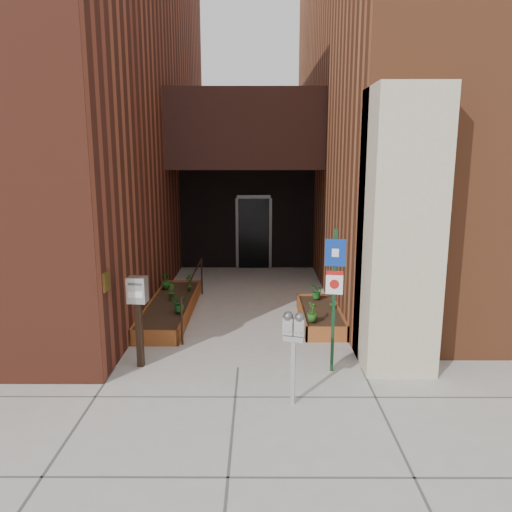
{
  "coord_description": "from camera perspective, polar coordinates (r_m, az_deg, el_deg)",
  "views": [
    {
      "loc": [
        0.32,
        -7.55,
        3.41
      ],
      "look_at": [
        0.29,
        1.8,
        1.48
      ],
      "focal_mm": 35.0,
      "sensor_mm": 36.0,
      "label": 1
    }
  ],
  "objects": [
    {
      "name": "shrub_right_b",
      "position": [
        10.38,
        8.71,
        -5.02
      ],
      "size": [
        0.23,
        0.23,
        0.31
      ],
      "primitive_type": "imported",
      "rotation": [
        0.0,
        0.0,
        2.53
      ],
      "color": "#2D621C",
      "rests_on": "planter_right"
    },
    {
      "name": "shrub_left_a",
      "position": [
        10.12,
        -8.77,
        -5.32
      ],
      "size": [
        0.45,
        0.45,
        0.36
      ],
      "primitive_type": "imported",
      "rotation": [
        0.0,
        0.0,
        0.92
      ],
      "color": "#1B6022",
      "rests_on": "planter_left"
    },
    {
      "name": "ground",
      "position": [
        8.29,
        -2.08,
        -12.64
      ],
      "size": [
        80.0,
        80.0,
        0.0
      ],
      "primitive_type": "plane",
      "color": "#9E9991",
      "rests_on": "ground"
    },
    {
      "name": "planter_right",
      "position": [
        10.36,
        7.34,
        -6.87
      ],
      "size": [
        0.8,
        2.2,
        0.3
      ],
      "color": "brown",
      "rests_on": "ground"
    },
    {
      "name": "payment_dropbox",
      "position": [
        8.18,
        -13.34,
        -5.19
      ],
      "size": [
        0.32,
        0.25,
        1.5
      ],
      "color": "black",
      "rests_on": "ground"
    },
    {
      "name": "shrub_left_b",
      "position": [
        11.02,
        -9.68,
        -4.04
      ],
      "size": [
        0.24,
        0.24,
        0.32
      ],
      "primitive_type": "imported",
      "rotation": [
        0.0,
        0.0,
        2.11
      ],
      "color": "#2A5D1A",
      "rests_on": "planter_left"
    },
    {
      "name": "shrub_right_a",
      "position": [
        9.49,
        6.46,
        -6.36
      ],
      "size": [
        0.26,
        0.26,
        0.37
      ],
      "primitive_type": "imported",
      "rotation": [
        0.0,
        0.0,
        1.27
      ],
      "color": "#255B1A",
      "rests_on": "planter_right"
    },
    {
      "name": "architecture",
      "position": [
        14.54,
        -1.87,
        17.86
      ],
      "size": [
        20.0,
        14.6,
        10.0
      ],
      "color": "maroon",
      "rests_on": "ground"
    },
    {
      "name": "shrub_right_c",
      "position": [
        10.96,
        6.95,
        -3.99
      ],
      "size": [
        0.33,
        0.33,
        0.34
      ],
      "primitive_type": "imported",
      "rotation": [
        0.0,
        0.0,
        4.79
      ],
      "color": "#1B6120",
      "rests_on": "planter_right"
    },
    {
      "name": "handrail",
      "position": [
        10.63,
        -7.22,
        -2.94
      ],
      "size": [
        0.04,
        3.34,
        0.9
      ],
      "color": "black",
      "rests_on": "ground"
    },
    {
      "name": "sign_post",
      "position": [
        7.79,
        8.94,
        -3.35
      ],
      "size": [
        0.31,
        0.1,
        2.3
      ],
      "color": "#12331B",
      "rests_on": "ground"
    },
    {
      "name": "shrub_left_c",
      "position": [
        11.9,
        -10.27,
        -2.73
      ],
      "size": [
        0.3,
        0.3,
        0.38
      ],
      "primitive_type": "imported",
      "rotation": [
        0.0,
        0.0,
        3.81
      ],
      "color": "#1A5C1C",
      "rests_on": "planter_left"
    },
    {
      "name": "shrub_left_d",
      "position": [
        11.63,
        -7.68,
        -2.95
      ],
      "size": [
        0.27,
        0.27,
        0.39
      ],
      "primitive_type": "imported",
      "rotation": [
        0.0,
        0.0,
        5.14
      ],
      "color": "#1F4F16",
      "rests_on": "planter_left"
    },
    {
      "name": "planter_left",
      "position": [
        10.92,
        -9.72,
        -5.97
      ],
      "size": [
        0.9,
        3.6,
        0.3
      ],
      "color": "brown",
      "rests_on": "ground"
    },
    {
      "name": "parking_meter",
      "position": [
        6.83,
        4.33,
        -8.79
      ],
      "size": [
        0.31,
        0.18,
        1.33
      ],
      "color": "#B4B4B6",
      "rests_on": "ground"
    }
  ]
}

